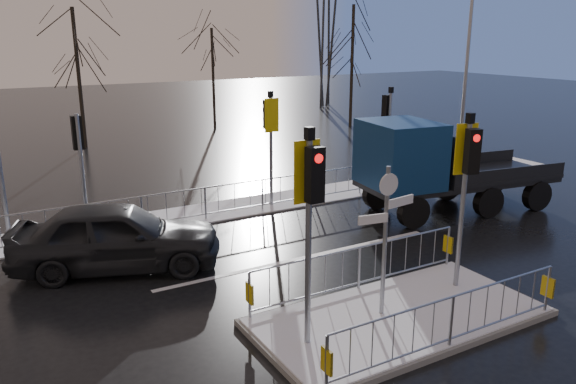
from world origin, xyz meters
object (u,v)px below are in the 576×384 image
car_far_lane (117,236)px  street_lamp_right (468,66)px  flatbed_truck (425,165)px  traffic_island (399,303)px

car_far_lane → street_lamp_right: street_lamp_right is taller
flatbed_truck → street_lamp_right: 6.88m
traffic_island → flatbed_truck: bearing=43.6°
car_far_lane → street_lamp_right: (14.87, 3.01, 3.54)m
traffic_island → street_lamp_right: bearing=38.7°
traffic_island → car_far_lane: size_ratio=1.20×
car_far_lane → street_lamp_right: 15.58m
car_far_lane → traffic_island: bearing=-121.3°
traffic_island → street_lamp_right: street_lamp_right is taller
traffic_island → street_lamp_right: size_ratio=0.75×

